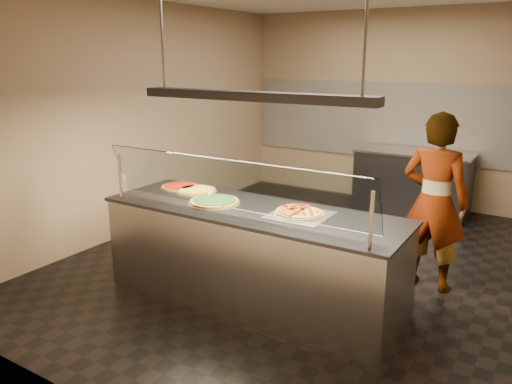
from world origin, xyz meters
The scene contains 19 objects.
ground centered at (0.00, 0.00, -0.01)m, with size 5.00×6.00×0.02m, color black.
wall_back centered at (0.00, 3.01, 1.50)m, with size 5.00×0.02×3.00m, color #9E8266.
wall_front centered at (0.00, -3.01, 1.50)m, with size 5.00×0.02×3.00m, color #9E8266.
wall_left centered at (-2.51, 0.00, 1.50)m, with size 0.02×6.00×3.00m, color #9E8266.
tile_band centered at (0.00, 2.98, 1.30)m, with size 4.90×0.02×1.20m, color silver.
serving_counter centered at (-0.07, -1.16, 0.47)m, with size 2.87×0.94×0.93m.
sneeze_guard centered at (-0.07, -1.51, 1.23)m, with size 2.63×0.18×0.54m.
perforated_tray centered at (0.40, -1.11, 0.94)m, with size 0.51×0.51×0.01m.
half_pizza_pepperoni centered at (0.29, -1.11, 0.96)m, with size 0.23×0.42×0.05m.
half_pizza_sausage centered at (0.50, -1.11, 0.96)m, with size 0.21×0.42×0.04m.
pizza_spinach centered at (-0.47, -1.20, 0.95)m, with size 0.50×0.50×0.03m.
pizza_cheese centered at (-0.88, -0.96, 0.94)m, with size 0.43×0.43×0.03m.
pizza_tomato centered at (-1.14, -0.92, 0.94)m, with size 0.40×0.40×0.03m.
pizza_spatula centered at (-0.60, -1.04, 0.96)m, with size 0.25×0.21×0.02m.
prep_table centered at (0.43, 2.55, 0.47)m, with size 1.66×0.74×0.93m.
worker centered at (1.28, 0.06, 0.89)m, with size 0.65×0.43×1.79m, color #2A272D.
heat_lamp_housing centered at (-0.07, -1.16, 1.95)m, with size 2.30×0.18×0.08m, color #343438.
lamp_rod_left centered at (-1.07, -1.16, 2.50)m, with size 0.02×0.02×1.01m, color #B7B7BC.
lamp_rod_right centered at (0.93, -1.16, 2.50)m, with size 0.02×0.02×1.01m, color #B7B7BC.
Camera 1 is at (2.28, -4.87, 2.28)m, focal length 35.00 mm.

